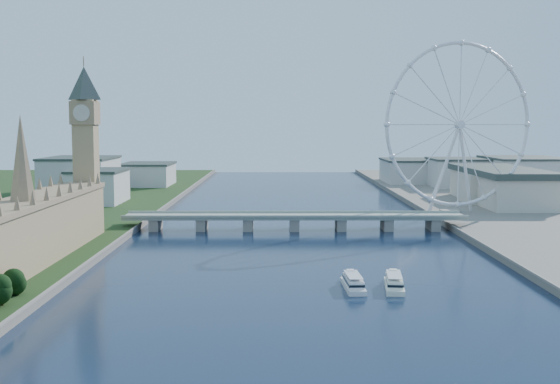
{
  "coord_description": "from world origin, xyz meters",
  "views": [
    {
      "loc": [
        -10.85,
        -150.52,
        68.36
      ],
      "look_at": [
        -9.64,
        210.0,
        33.36
      ],
      "focal_mm": 45.0,
      "sensor_mm": 36.0,
      "label": 1
    }
  ],
  "objects": [
    {
      "name": "tour_boat_near",
      "position": [
        20.61,
        135.94,
        0.0
      ],
      "size": [
        8.85,
        29.98,
        6.56
      ],
      "primitive_type": null,
      "rotation": [
        0.0,
        0.0,
        0.04
      ],
      "color": "silver",
      "rests_on": "ground"
    },
    {
      "name": "london_eye",
      "position": [
        119.98,
        355.08,
        67.52
      ],
      "size": [
        113.6,
        39.12,
        124.3
      ],
      "color": "silver",
      "rests_on": "ground"
    },
    {
      "name": "city_skyline",
      "position": [
        39.22,
        560.08,
        16.96
      ],
      "size": [
        505.0,
        280.0,
        32.0
      ],
      "color": "beige",
      "rests_on": "ground"
    },
    {
      "name": "tour_boat_far",
      "position": [
        37.66,
        135.89,
        0.0
      ],
      "size": [
        10.97,
        30.85,
        6.67
      ],
      "primitive_type": null,
      "rotation": [
        0.0,
        0.0,
        -0.11
      ],
      "color": "silver",
      "rests_on": "ground"
    },
    {
      "name": "parliament_range",
      "position": [
        -128.0,
        170.0,
        18.48
      ],
      "size": [
        24.0,
        200.0,
        70.0
      ],
      "color": "tan",
      "rests_on": "ground"
    },
    {
      "name": "big_ben",
      "position": [
        -128.0,
        278.0,
        66.57
      ],
      "size": [
        20.02,
        20.02,
        110.0
      ],
      "color": "tan",
      "rests_on": "ground"
    },
    {
      "name": "county_hall",
      "position": [
        175.0,
        430.0,
        0.0
      ],
      "size": [
        54.0,
        144.0,
        35.0
      ],
      "primitive_type": null,
      "color": "beige",
      "rests_on": "ground"
    },
    {
      "name": "westminster_bridge",
      "position": [
        0.0,
        300.0,
        6.63
      ],
      "size": [
        220.0,
        22.0,
        9.5
      ],
      "color": "gray",
      "rests_on": "ground"
    }
  ]
}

